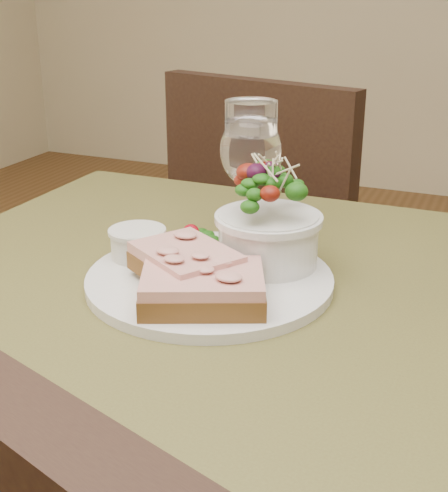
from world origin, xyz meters
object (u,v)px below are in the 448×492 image
at_px(dinner_plate, 210,279).
at_px(ramekin, 138,242).
at_px(cafe_table, 210,377).
at_px(salad_bowl, 269,216).
at_px(sandwich_front, 203,288).
at_px(chair_far, 294,335).
at_px(wine_glass, 251,155).
at_px(sandwich_back, 186,263).

distance_m(dinner_plate, ramekin, 0.10).
relative_size(cafe_table, salad_bowl, 6.30).
bearing_deg(ramekin, sandwich_front, -33.80).
bearing_deg(dinner_plate, chair_far, 98.46).
relative_size(cafe_table, wine_glass, 4.57).
height_order(ramekin, wine_glass, wine_glass).
relative_size(dinner_plate, sandwich_front, 1.83).
distance_m(chair_far, sandwich_front, 0.93).
bearing_deg(ramekin, sandwich_back, -27.31).
bearing_deg(sandwich_front, cafe_table, 80.05).
bearing_deg(salad_bowl, ramekin, -164.49).
distance_m(sandwich_front, sandwich_back, 0.05).
bearing_deg(dinner_plate, ramekin, 171.76).
xyz_separation_m(dinner_plate, wine_glass, (0.00, 0.12, 0.12)).
relative_size(cafe_table, ramekin, 12.55).
relative_size(chair_far, sandwich_front, 5.87).
xyz_separation_m(dinner_plate, salad_bowl, (0.05, 0.06, 0.07)).
height_order(dinner_plate, ramekin, ramekin).
xyz_separation_m(cafe_table, ramekin, (-0.11, 0.05, 0.13)).
relative_size(dinner_plate, sandwich_back, 1.96).
bearing_deg(wine_glass, dinner_plate, -90.87).
bearing_deg(ramekin, chair_far, 90.54).
xyz_separation_m(ramekin, wine_glass, (0.10, 0.11, 0.09)).
bearing_deg(dinner_plate, wine_glass, 89.13).
height_order(chair_far, salad_bowl, chair_far).
xyz_separation_m(chair_far, salad_bowl, (0.16, -0.66, 0.53)).
relative_size(cafe_table, chair_far, 0.89).
relative_size(cafe_table, sandwich_back, 5.59).
distance_m(chair_far, ramekin, 0.86).
distance_m(cafe_table, salad_bowl, 0.20).
xyz_separation_m(chair_far, dinner_plate, (0.11, -0.72, 0.46)).
xyz_separation_m(sandwich_back, salad_bowl, (0.06, 0.09, 0.04)).
bearing_deg(chair_far, wine_glass, 114.80).
height_order(cafe_table, salad_bowl, salad_bowl).
xyz_separation_m(chair_far, sandwich_front, (0.13, -0.79, 0.49)).
distance_m(dinner_plate, wine_glass, 0.17).
relative_size(cafe_table, dinner_plate, 2.85).
height_order(cafe_table, sandwich_front, sandwich_front).
bearing_deg(chair_far, sandwich_front, 113.82).
bearing_deg(wine_glass, sandwich_back, -96.27).
xyz_separation_m(cafe_table, sandwich_front, (0.01, -0.04, 0.13)).
bearing_deg(sandwich_front, dinner_plate, 85.11).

